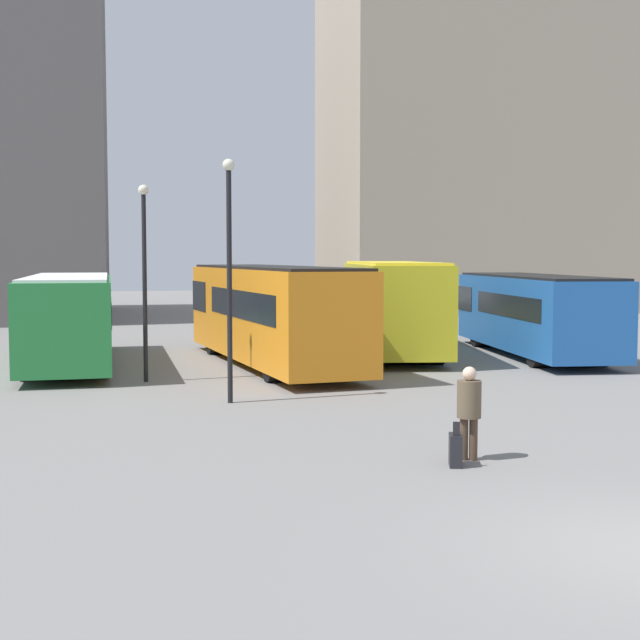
{
  "coord_description": "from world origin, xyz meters",
  "views": [
    {
      "loc": [
        -6.21,
        -8.97,
        3.43
      ],
      "look_at": [
        -0.71,
        15.28,
        1.64
      ],
      "focal_mm": 50.0,
      "sensor_mm": 36.0,
      "label": 1
    }
  ],
  "objects_px": {
    "lamp_post_0": "(144,266)",
    "traveler": "(469,405)",
    "lamp_post_1": "(229,260)",
    "bus_3": "(533,312)",
    "bus_1": "(270,311)",
    "bus_2": "(392,304)",
    "bus_0": "(70,316)",
    "suitcase": "(455,450)"
  },
  "relations": [
    {
      "from": "traveler",
      "to": "lamp_post_1",
      "type": "distance_m",
      "value": 7.82
    },
    {
      "from": "lamp_post_0",
      "to": "lamp_post_1",
      "type": "relative_size",
      "value": 0.94
    },
    {
      "from": "traveler",
      "to": "suitcase",
      "type": "xyz_separation_m",
      "value": [
        -0.37,
        -0.36,
        -0.67
      ]
    },
    {
      "from": "bus_0",
      "to": "bus_1",
      "type": "xyz_separation_m",
      "value": [
        6.15,
        -1.32,
        0.16
      ]
    },
    {
      "from": "bus_1",
      "to": "lamp_post_1",
      "type": "relative_size",
      "value": 2.13
    },
    {
      "from": "suitcase",
      "to": "lamp_post_1",
      "type": "xyz_separation_m",
      "value": [
        -2.82,
        7.09,
        3.06
      ]
    },
    {
      "from": "lamp_post_1",
      "to": "traveler",
      "type": "bearing_deg",
      "value": -64.62
    },
    {
      "from": "bus_0",
      "to": "lamp_post_0",
      "type": "distance_m",
      "value": 5.15
    },
    {
      "from": "suitcase",
      "to": "lamp_post_0",
      "type": "relative_size",
      "value": 0.14
    },
    {
      "from": "lamp_post_1",
      "to": "bus_0",
      "type": "bearing_deg",
      "value": 115.77
    },
    {
      "from": "suitcase",
      "to": "lamp_post_1",
      "type": "distance_m",
      "value": 8.22
    },
    {
      "from": "traveler",
      "to": "lamp_post_1",
      "type": "bearing_deg",
      "value": 42.83
    },
    {
      "from": "traveler",
      "to": "bus_0",
      "type": "bearing_deg",
      "value": 43.05
    },
    {
      "from": "bus_1",
      "to": "suitcase",
      "type": "xyz_separation_m",
      "value": [
        0.68,
        -14.09,
        -1.43
      ]
    },
    {
      "from": "bus_1",
      "to": "traveler",
      "type": "xyz_separation_m",
      "value": [
        1.06,
        -13.74,
        -0.75
      ]
    },
    {
      "from": "bus_3",
      "to": "lamp_post_1",
      "type": "bearing_deg",
      "value": 130.29
    },
    {
      "from": "bus_1",
      "to": "bus_3",
      "type": "xyz_separation_m",
      "value": [
        9.28,
        0.61,
        -0.18
      ]
    },
    {
      "from": "lamp_post_0",
      "to": "lamp_post_1",
      "type": "xyz_separation_m",
      "value": [
        1.82,
        -3.98,
        0.16
      ]
    },
    {
      "from": "traveler",
      "to": "bus_3",
      "type": "bearing_deg",
      "value": -12.37
    },
    {
      "from": "bus_3",
      "to": "traveler",
      "type": "bearing_deg",
      "value": 156.75
    },
    {
      "from": "bus_0",
      "to": "bus_1",
      "type": "relative_size",
      "value": 0.87
    },
    {
      "from": "bus_0",
      "to": "bus_3",
      "type": "relative_size",
      "value": 1.01
    },
    {
      "from": "traveler",
      "to": "lamp_post_1",
      "type": "height_order",
      "value": "lamp_post_1"
    },
    {
      "from": "bus_3",
      "to": "bus_1",
      "type": "bearing_deg",
      "value": 100.35
    },
    {
      "from": "lamp_post_1",
      "to": "bus_3",
      "type": "bearing_deg",
      "value": 33.71
    },
    {
      "from": "traveler",
      "to": "suitcase",
      "type": "distance_m",
      "value": 0.85
    },
    {
      "from": "traveler",
      "to": "lamp_post_0",
      "type": "distance_m",
      "value": 12.03
    },
    {
      "from": "suitcase",
      "to": "bus_1",
      "type": "bearing_deg",
      "value": 20.24
    },
    {
      "from": "lamp_post_0",
      "to": "traveler",
      "type": "bearing_deg",
      "value": -64.93
    },
    {
      "from": "bus_2",
      "to": "bus_0",
      "type": "bearing_deg",
      "value": 104.46
    },
    {
      "from": "lamp_post_0",
      "to": "bus_3",
      "type": "bearing_deg",
      "value": 15.39
    },
    {
      "from": "suitcase",
      "to": "lamp_post_0",
      "type": "xyz_separation_m",
      "value": [
        -4.63,
        11.06,
        2.9
      ]
    },
    {
      "from": "bus_0",
      "to": "lamp_post_1",
      "type": "distance_m",
      "value": 9.42
    },
    {
      "from": "bus_2",
      "to": "lamp_post_0",
      "type": "height_order",
      "value": "lamp_post_0"
    },
    {
      "from": "bus_0",
      "to": "traveler",
      "type": "height_order",
      "value": "bus_0"
    },
    {
      "from": "bus_1",
      "to": "bus_2",
      "type": "height_order",
      "value": "bus_2"
    },
    {
      "from": "traveler",
      "to": "lamp_post_0",
      "type": "height_order",
      "value": "lamp_post_0"
    },
    {
      "from": "bus_1",
      "to": "traveler",
      "type": "height_order",
      "value": "bus_1"
    },
    {
      "from": "bus_3",
      "to": "lamp_post_0",
      "type": "height_order",
      "value": "lamp_post_0"
    },
    {
      "from": "bus_0",
      "to": "lamp_post_1",
      "type": "bearing_deg",
      "value": -154.79
    },
    {
      "from": "suitcase",
      "to": "lamp_post_1",
      "type": "height_order",
      "value": "lamp_post_1"
    },
    {
      "from": "bus_1",
      "to": "lamp_post_0",
      "type": "xyz_separation_m",
      "value": [
        -3.95,
        -3.03,
        1.47
      ]
    }
  ]
}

